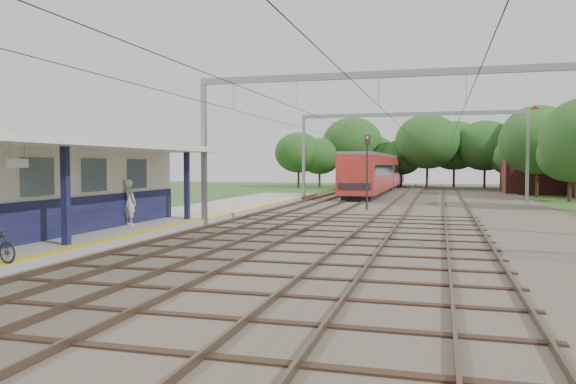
% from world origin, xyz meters
% --- Properties ---
extents(ground, '(160.00, 160.00, 0.00)m').
position_xyz_m(ground, '(0.00, 0.00, 0.00)').
color(ground, '#2D4C1E').
rests_on(ground, ground).
extents(ballast_bed, '(18.00, 90.00, 0.10)m').
position_xyz_m(ballast_bed, '(4.00, 30.00, 0.05)').
color(ballast_bed, '#473D33').
rests_on(ballast_bed, ground).
extents(platform, '(5.00, 52.00, 0.35)m').
position_xyz_m(platform, '(-7.50, 14.00, 0.17)').
color(platform, gray).
rests_on(platform, ground).
extents(yellow_stripe, '(0.45, 52.00, 0.01)m').
position_xyz_m(yellow_stripe, '(-5.25, 14.00, 0.35)').
color(yellow_stripe, yellow).
rests_on(yellow_stripe, platform).
extents(station_building, '(3.41, 18.00, 3.40)m').
position_xyz_m(station_building, '(-8.88, 7.00, 2.04)').
color(station_building, beige).
rests_on(station_building, platform).
extents(canopy, '(6.40, 20.00, 3.44)m').
position_xyz_m(canopy, '(-7.77, 6.00, 3.64)').
color(canopy, '#12143A').
rests_on(canopy, platform).
extents(rail_tracks, '(11.80, 88.00, 0.15)m').
position_xyz_m(rail_tracks, '(1.50, 30.00, 0.18)').
color(rail_tracks, brown).
rests_on(rail_tracks, ballast_bed).
extents(catenary_system, '(17.22, 88.00, 7.00)m').
position_xyz_m(catenary_system, '(3.39, 25.28, 5.51)').
color(catenary_system, gray).
rests_on(catenary_system, ground).
extents(tree_band, '(31.72, 30.88, 8.82)m').
position_xyz_m(tree_band, '(3.84, 57.12, 4.92)').
color(tree_band, '#382619').
rests_on(tree_band, ground).
extents(house_far, '(8.00, 6.12, 8.66)m').
position_xyz_m(house_far, '(16.00, 52.00, 3.23)').
color(house_far, brown).
rests_on(house_far, ground).
extents(person, '(0.85, 0.73, 1.99)m').
position_xyz_m(person, '(-7.10, 11.85, 1.34)').
color(person, beige).
rests_on(person, platform).
extents(train, '(2.95, 36.72, 3.87)m').
position_xyz_m(train, '(-0.50, 51.17, 2.16)').
color(train, black).
rests_on(train, ballast_bed).
extents(signal_post, '(0.38, 0.33, 4.80)m').
position_xyz_m(signal_post, '(1.35, 25.77, 3.13)').
color(signal_post, black).
rests_on(signal_post, ground).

